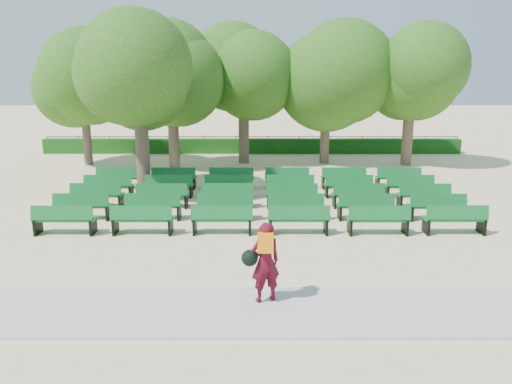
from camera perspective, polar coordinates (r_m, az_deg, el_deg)
ground at (r=17.76m, az=-0.92°, el=-2.69°), size 120.00×120.00×0.00m
paving at (r=10.85m, az=-1.60°, el=-13.55°), size 30.00×2.20×0.06m
curb at (r=11.87m, az=-1.44°, el=-10.94°), size 30.00×0.12×0.10m
hedge at (r=31.38m, az=-0.48°, el=5.28°), size 26.00×0.70×0.90m
fence at (r=31.84m, az=-0.47°, el=4.58°), size 26.00×0.10×1.02m
tree_line at (r=27.50m, az=-0.56°, el=3.15°), size 21.80×6.80×7.04m
bench_array at (r=18.81m, az=0.38°, el=-1.45°), size 1.95×0.71×1.21m
tree_among at (r=20.49m, az=-13.20°, el=11.38°), size 4.77×4.77×6.49m
person at (r=10.88m, az=0.92°, el=-7.90°), size 0.90×0.63×1.80m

